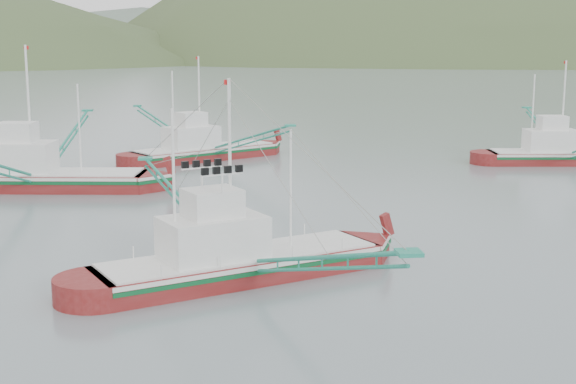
{
  "coord_description": "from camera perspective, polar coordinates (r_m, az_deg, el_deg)",
  "views": [
    {
      "loc": [
        -4.4,
        -32.06,
        10.42
      ],
      "look_at": [
        0.0,
        6.0,
        3.2
      ],
      "focal_mm": 50.0,
      "sensor_mm": 36.0,
      "label": 1
    }
  ],
  "objects": [
    {
      "name": "main_boat",
      "position": [
        35.51,
        -3.61,
        -3.13
      ],
      "size": [
        13.37,
        22.54,
        9.58
      ],
      "rotation": [
        0.0,
        0.0,
        0.41
      ],
      "color": "maroon",
      "rests_on": "ground"
    },
    {
      "name": "bg_boat_far",
      "position": [
        71.97,
        -6.04,
        3.96
      ],
      "size": [
        16.87,
        22.24,
        9.88
      ],
      "rotation": [
        0.0,
        0.0,
        0.56
      ],
      "color": "maroon",
      "rests_on": "ground"
    },
    {
      "name": "ridge_distant",
      "position": [
        593.15,
        -3.32,
        9.64
      ],
      "size": [
        960.0,
        400.0,
        240.0
      ],
      "primitive_type": "ellipsoid",
      "color": "slate",
      "rests_on": "ground"
    },
    {
      "name": "bg_boat_right",
      "position": [
        73.15,
        19.01,
        3.01
      ],
      "size": [
        13.3,
        23.47,
        9.53
      ],
      "rotation": [
        0.0,
        0.0,
        -0.11
      ],
      "color": "maroon",
      "rests_on": "ground"
    },
    {
      "name": "ground",
      "position": [
        34.0,
        1.17,
        -7.18
      ],
      "size": [
        1200.0,
        1200.0,
        0.0
      ],
      "primitive_type": "plane",
      "color": "slate",
      "rests_on": "ground"
    },
    {
      "name": "bg_boat_left",
      "position": [
        59.77,
        -17.45,
        1.79
      ],
      "size": [
        15.38,
        27.02,
        10.99
      ],
      "rotation": [
        0.0,
        0.0,
        -0.13
      ],
      "color": "maroon",
      "rests_on": "ground"
    }
  ]
}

